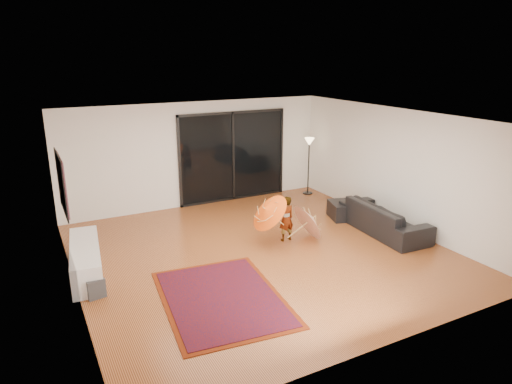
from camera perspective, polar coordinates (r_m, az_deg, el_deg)
floor at (r=9.29m, az=0.64°, el=-7.55°), size 7.00×7.00×0.00m
ceiling at (r=8.53m, az=0.70°, el=9.19°), size 7.00×7.00×0.00m
wall_back at (r=11.92m, az=-7.36°, el=4.69°), size 7.00×0.00×7.00m
wall_front at (r=6.15m, az=16.46°, el=-7.77°), size 7.00×0.00×7.00m
wall_left at (r=7.86m, az=-22.44°, el=-2.93°), size 0.00×7.00×7.00m
wall_right at (r=10.86m, az=17.17°, el=2.87°), size 0.00×7.00×7.00m
sliding_door at (r=12.29m, az=-2.91°, el=4.47°), size 3.06×0.07×2.40m
painting at (r=8.74m, az=-23.12°, el=0.97°), size 0.04×1.28×1.08m
media_console at (r=8.88m, az=-20.51°, el=-7.93°), size 0.72×2.03×0.55m
speaker at (r=8.11m, az=-19.52°, el=-11.14°), size 0.33×0.33×0.33m
persian_rug at (r=7.69m, az=-4.28°, el=-13.07°), size 2.15×2.80×0.02m
sofa at (r=10.58m, az=15.67°, el=-3.15°), size 1.03×2.32×0.66m
ottoman at (r=11.30m, az=11.07°, el=-2.23°), size 0.88×0.88×0.40m
floor_lamp at (r=12.85m, az=6.65°, el=5.25°), size 0.28×0.28×1.61m
child at (r=9.71m, az=3.79°, el=-3.34°), size 0.38×0.26×0.98m
parasol_orange at (r=9.32m, az=1.09°, el=-2.58°), size 0.72×0.87×0.89m
parasol_white at (r=9.90m, az=7.22°, el=-2.96°), size 0.57×0.86×0.93m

